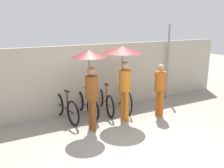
{
  "coord_description": "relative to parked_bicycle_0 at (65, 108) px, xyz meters",
  "views": [
    {
      "loc": [
        -3.0,
        -4.69,
        2.74
      ],
      "look_at": [
        0.31,
        1.34,
        1.0
      ],
      "focal_mm": 40.0,
      "sensor_mm": 36.0,
      "label": 1
    }
  ],
  "objects": [
    {
      "name": "awning_pole",
      "position": [
        3.94,
        0.29,
        0.95
      ],
      "size": [
        0.07,
        0.07,
        2.64
      ],
      "color": "gray",
      "rests_on": "ground"
    },
    {
      "name": "back_wall",
      "position": [
        0.96,
        0.46,
        0.66
      ],
      "size": [
        10.54,
        0.12,
        2.06
      ],
      "color": "#B2A893",
      "rests_on": "ground"
    },
    {
      "name": "pedestrian_leading",
      "position": [
        0.41,
        -0.88,
        1.19
      ],
      "size": [
        0.89,
        0.89,
        2.05
      ],
      "rotation": [
        0.0,
        0.0,
        -0.01
      ],
      "color": "brown",
      "rests_on": "ground"
    },
    {
      "name": "parked_bicycle_3",
      "position": [
        1.92,
        0.01,
        0.02
      ],
      "size": [
        0.58,
        1.73,
        1.0
      ],
      "rotation": [
        0.0,
        0.0,
        1.32
      ],
      "color": "black",
      "rests_on": "ground"
    },
    {
      "name": "pedestrian_trailing",
      "position": [
        2.54,
        -1.03,
        0.54
      ],
      "size": [
        0.32,
        0.32,
        1.56
      ],
      "rotation": [
        0.0,
        0.0,
        -0.09
      ],
      "color": "#B25619",
      "rests_on": "ground"
    },
    {
      "name": "parked_bicycle_0",
      "position": [
        0.0,
        0.0,
        0.0
      ],
      "size": [
        0.44,
        1.67,
        1.0
      ],
      "rotation": [
        0.0,
        0.0,
        1.69
      ],
      "color": "black",
      "rests_on": "ground"
    },
    {
      "name": "parked_bicycle_1",
      "position": [
        0.64,
        0.05,
        -0.01
      ],
      "size": [
        0.44,
        1.64,
        1.05
      ],
      "rotation": [
        0.0,
        0.0,
        1.64
      ],
      "color": "black",
      "rests_on": "ground"
    },
    {
      "name": "pedestrian_center",
      "position": [
        1.47,
        -0.71,
        1.32
      ],
      "size": [
        1.13,
        1.13,
        2.08
      ],
      "rotation": [
        0.0,
        0.0,
        0.04
      ],
      "color": "#C66B1E",
      "rests_on": "ground"
    },
    {
      "name": "parked_bicycle_2",
      "position": [
        1.28,
        0.05,
        -0.01
      ],
      "size": [
        0.48,
        1.71,
        1.0
      ],
      "rotation": [
        0.0,
        0.0,
        1.4
      ],
      "color": "black",
      "rests_on": "ground"
    },
    {
      "name": "ground_plane",
      "position": [
        0.96,
        -1.78,
        -0.37
      ],
      "size": [
        30.0,
        30.0,
        0.0
      ],
      "primitive_type": "plane",
      "color": "gray"
    }
  ]
}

